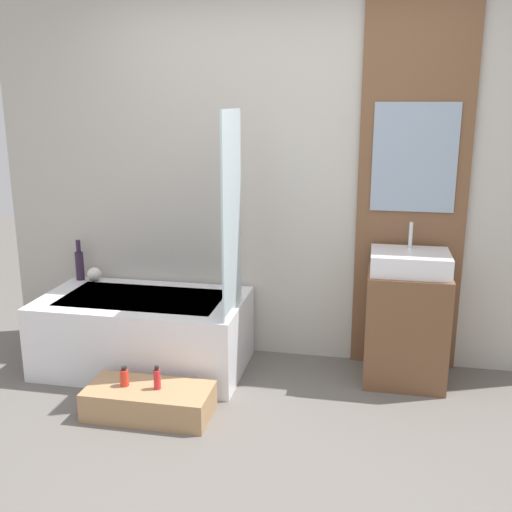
{
  "coord_description": "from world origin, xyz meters",
  "views": [
    {
      "loc": [
        0.57,
        -2.48,
        1.79
      ],
      "look_at": [
        -0.05,
        0.68,
        0.95
      ],
      "focal_mm": 42.0,
      "sensor_mm": 36.0,
      "label": 1
    }
  ],
  "objects_px": {
    "vase_round_light": "(94,274)",
    "vase_tall_dark": "(80,264)",
    "bottle_soap_primary": "(124,377)",
    "bottle_soap_secondary": "(157,379)",
    "sink": "(410,262)",
    "bathtub": "(144,332)",
    "wooden_step_bench": "(149,401)"
  },
  "relations": [
    {
      "from": "vase_round_light",
      "to": "vase_tall_dark",
      "type": "bearing_deg",
      "value": 169.8
    },
    {
      "from": "bottle_soap_secondary",
      "to": "bathtub",
      "type": "bearing_deg",
      "value": 117.36
    },
    {
      "from": "wooden_step_bench",
      "to": "vase_tall_dark",
      "type": "bearing_deg",
      "value": 133.18
    },
    {
      "from": "sink",
      "to": "vase_round_light",
      "type": "xyz_separation_m",
      "value": [
        -2.23,
        0.14,
        -0.25
      ]
    },
    {
      "from": "sink",
      "to": "wooden_step_bench",
      "type": "bearing_deg",
      "value": -152.46
    },
    {
      "from": "vase_round_light",
      "to": "bottle_soap_secondary",
      "type": "xyz_separation_m",
      "value": [
        0.81,
        -0.91,
        -0.32
      ]
    },
    {
      "from": "bottle_soap_secondary",
      "to": "vase_tall_dark",
      "type": "bearing_deg",
      "value": 134.91
    },
    {
      "from": "wooden_step_bench",
      "to": "sink",
      "type": "xyz_separation_m",
      "value": [
        1.48,
        0.77,
        0.72
      ]
    },
    {
      "from": "sink",
      "to": "bottle_soap_secondary",
      "type": "height_order",
      "value": "sink"
    },
    {
      "from": "bathtub",
      "to": "vase_tall_dark",
      "type": "xyz_separation_m",
      "value": [
        -0.61,
        0.31,
        0.37
      ]
    },
    {
      "from": "sink",
      "to": "vase_round_light",
      "type": "relative_size",
      "value": 4.65
    },
    {
      "from": "vase_tall_dark",
      "to": "bottle_soap_primary",
      "type": "relative_size",
      "value": 2.52
    },
    {
      "from": "wooden_step_bench",
      "to": "sink",
      "type": "relative_size",
      "value": 1.5
    },
    {
      "from": "wooden_step_bench",
      "to": "bottle_soap_primary",
      "type": "height_order",
      "value": "bottle_soap_primary"
    },
    {
      "from": "wooden_step_bench",
      "to": "bottle_soap_secondary",
      "type": "distance_m",
      "value": 0.16
    },
    {
      "from": "wooden_step_bench",
      "to": "vase_tall_dark",
      "type": "distance_m",
      "value": 1.39
    },
    {
      "from": "bathtub",
      "to": "sink",
      "type": "xyz_separation_m",
      "value": [
        1.75,
        0.14,
        0.55
      ]
    },
    {
      "from": "sink",
      "to": "bottle_soap_primary",
      "type": "bearing_deg",
      "value": -154.62
    },
    {
      "from": "vase_tall_dark",
      "to": "vase_round_light",
      "type": "relative_size",
      "value": 2.86
    },
    {
      "from": "bottle_soap_primary",
      "to": "bottle_soap_secondary",
      "type": "relative_size",
      "value": 0.84
    },
    {
      "from": "vase_tall_dark",
      "to": "bottle_soap_secondary",
      "type": "bearing_deg",
      "value": -45.09
    },
    {
      "from": "vase_tall_dark",
      "to": "bottle_soap_secondary",
      "type": "height_order",
      "value": "vase_tall_dark"
    },
    {
      "from": "vase_round_light",
      "to": "bottle_soap_primary",
      "type": "height_order",
      "value": "vase_round_light"
    },
    {
      "from": "bottle_soap_primary",
      "to": "sink",
      "type": "bearing_deg",
      "value": 25.38
    },
    {
      "from": "bathtub",
      "to": "wooden_step_bench",
      "type": "xyz_separation_m",
      "value": [
        0.27,
        -0.63,
        -0.17
      ]
    },
    {
      "from": "wooden_step_bench",
      "to": "bathtub",
      "type": "bearing_deg",
      "value": 113.26
    },
    {
      "from": "bottle_soap_primary",
      "to": "bottle_soap_secondary",
      "type": "distance_m",
      "value": 0.2
    },
    {
      "from": "sink",
      "to": "bottle_soap_primary",
      "type": "relative_size",
      "value": 4.1
    },
    {
      "from": "bottle_soap_primary",
      "to": "bottle_soap_secondary",
      "type": "height_order",
      "value": "bottle_soap_secondary"
    },
    {
      "from": "sink",
      "to": "vase_tall_dark",
      "type": "bearing_deg",
      "value": 175.97
    },
    {
      "from": "sink",
      "to": "bottle_soap_secondary",
      "type": "distance_m",
      "value": 1.71
    },
    {
      "from": "bathtub",
      "to": "sink",
      "type": "relative_size",
      "value": 2.82
    }
  ]
}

